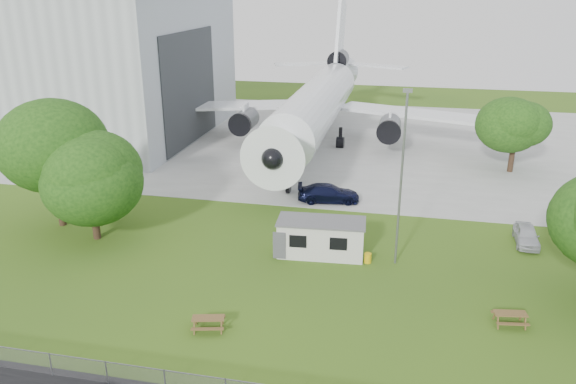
% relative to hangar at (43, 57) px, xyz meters
% --- Properties ---
extents(ground, '(160.00, 160.00, 0.00)m').
position_rel_hangar_xyz_m(ground, '(37.97, -36.00, -9.41)').
color(ground, '#4A711A').
extents(concrete_apron, '(120.00, 46.00, 0.03)m').
position_rel_hangar_xyz_m(concrete_apron, '(37.97, 2.00, -9.39)').
color(concrete_apron, '#B7B7B2').
rests_on(concrete_apron, ground).
extents(hangar, '(43.00, 31.00, 18.55)m').
position_rel_hangar_xyz_m(hangar, '(0.00, 0.00, 0.00)').
color(hangar, '#B2B7BC').
rests_on(hangar, ground).
extents(airliner, '(46.36, 47.73, 17.69)m').
position_rel_hangar_xyz_m(airliner, '(35.97, -0.14, -4.14)').
color(airliner, white).
rests_on(airliner, ground).
extents(site_cabin, '(6.83, 3.10, 2.62)m').
position_rel_hangar_xyz_m(site_cabin, '(40.91, -29.53, -8.09)').
color(site_cabin, silver).
rests_on(site_cabin, ground).
extents(picnic_west, '(2.10, 1.88, 0.76)m').
position_rel_hangar_xyz_m(picnic_west, '(36.19, -40.11, -9.41)').
color(picnic_west, olive).
rests_on(picnic_west, ground).
extents(picnic_east, '(2.00, 1.75, 0.76)m').
position_rel_hangar_xyz_m(picnic_east, '(52.77, -36.09, -9.41)').
color(picnic_east, olive).
rests_on(picnic_east, ground).
extents(lamp_mast, '(0.16, 0.16, 12.00)m').
position_rel_hangar_xyz_m(lamp_mast, '(46.17, -29.80, -3.41)').
color(lamp_mast, slate).
rests_on(lamp_mast, ground).
extents(tree_west_big, '(8.44, 8.44, 10.50)m').
position_rel_hangar_xyz_m(tree_west_big, '(19.74, -28.66, -3.14)').
color(tree_west_big, '#382619').
rests_on(tree_west_big, ground).
extents(tree_west_small, '(7.60, 7.60, 8.76)m').
position_rel_hangar_xyz_m(tree_west_small, '(23.78, -30.41, -4.45)').
color(tree_west_small, '#382619').
rests_on(tree_west_small, ground).
extents(tree_far_apron, '(6.79, 6.79, 8.61)m').
position_rel_hangar_xyz_m(tree_far_apron, '(57.12, -6.67, -4.20)').
color(tree_far_apron, '#382619').
rests_on(tree_far_apron, ground).
extents(car_ne_hatch, '(1.73, 4.05, 1.37)m').
position_rel_hangar_xyz_m(car_ne_hatch, '(55.58, -24.63, -8.72)').
color(car_ne_hatch, '#B9BBC1').
rests_on(car_ne_hatch, ground).
extents(car_apron_van, '(5.74, 3.08, 1.58)m').
position_rel_hangar_xyz_m(car_apron_van, '(39.95, -19.09, -8.62)').
color(car_apron_van, black).
rests_on(car_apron_van, ground).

